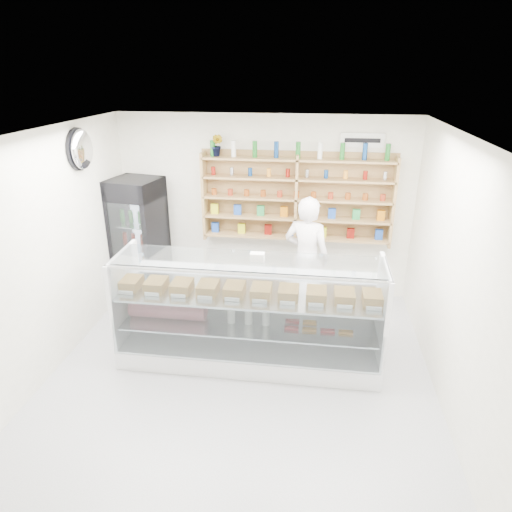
# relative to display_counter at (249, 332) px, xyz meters

# --- Properties ---
(room) EXTENTS (5.00, 5.00, 5.00)m
(room) POSITION_rel_display_counter_xyz_m (-0.06, -0.52, 1.03)
(room) COLOR silver
(room) RESTS_ON ground
(display_counter) EXTENTS (3.15, 0.94, 1.37)m
(display_counter) POSITION_rel_display_counter_xyz_m (0.00, 0.00, 0.00)
(display_counter) COLOR white
(display_counter) RESTS_ON floor
(shop_worker) EXTENTS (0.75, 0.59, 1.80)m
(shop_worker) POSITION_rel_display_counter_xyz_m (0.64, 1.22, 0.53)
(shop_worker) COLOR white
(shop_worker) RESTS_ON floor
(drinks_cooler) EXTENTS (0.80, 0.79, 1.91)m
(drinks_cooler) POSITION_rel_display_counter_xyz_m (-1.91, 1.44, 0.59)
(drinks_cooler) COLOR black
(drinks_cooler) RESTS_ON floor
(wall_shelving) EXTENTS (2.84, 0.28, 1.33)m
(wall_shelving) POSITION_rel_display_counter_xyz_m (0.44, 1.82, 1.22)
(wall_shelving) COLOR #A58A4E
(wall_shelving) RESTS_ON back_wall
(potted_plant) EXTENTS (0.22, 0.20, 0.32)m
(potted_plant) POSITION_rel_display_counter_xyz_m (-0.74, 1.82, 1.99)
(potted_plant) COLOR #1E6626
(potted_plant) RESTS_ON wall_shelving
(security_mirror) EXTENTS (0.15, 0.50, 0.50)m
(security_mirror) POSITION_rel_display_counter_xyz_m (-2.23, 0.68, 2.08)
(security_mirror) COLOR silver
(security_mirror) RESTS_ON left_wall
(wall_sign) EXTENTS (0.62, 0.03, 0.20)m
(wall_sign) POSITION_rel_display_counter_xyz_m (1.34, 1.95, 2.08)
(wall_sign) COLOR white
(wall_sign) RESTS_ON back_wall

